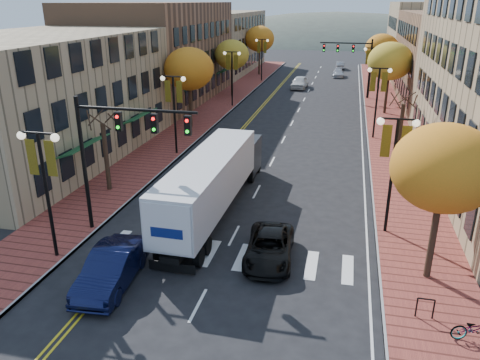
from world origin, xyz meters
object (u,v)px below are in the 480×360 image
Objects in this scene: navy_sedan at (112,268)px; semi_truck at (215,177)px; black_suv at (269,247)px; bicycle at (476,329)px.

semi_truck is at bearing 69.78° from navy_sedan.
black_suv reaches higher than bicycle.
black_suv is at bearing -49.05° from semi_truck.
black_suv is at bearing 25.02° from navy_sedan.
black_suv is 2.64× the size of bicycle.
semi_truck is 14.59m from bicycle.
bicycle is (11.74, -8.53, -1.49)m from semi_truck.
navy_sedan is 1.06× the size of black_suv.
navy_sedan is (-2.24, -8.03, -1.30)m from semi_truck.
semi_truck reaches higher than navy_sedan.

